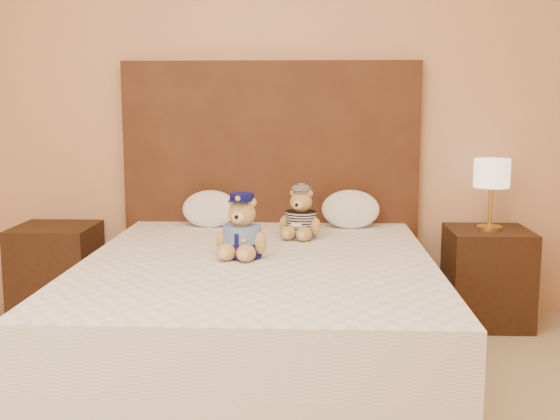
# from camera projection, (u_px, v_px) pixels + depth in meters

# --- Properties ---
(bed) EXTENTS (1.60, 2.00, 0.55)m
(bed) POSITION_uv_depth(u_px,v_px,m) (258.00, 316.00, 3.27)
(bed) COLOR white
(bed) RESTS_ON ground
(headboard) EXTENTS (1.75, 0.08, 1.50)m
(headboard) POSITION_uv_depth(u_px,v_px,m) (271.00, 188.00, 4.19)
(headboard) COLOR #4C2A16
(headboard) RESTS_ON ground
(nightstand_left) EXTENTS (0.45, 0.45, 0.55)m
(nightstand_left) POSITION_uv_depth(u_px,v_px,m) (57.00, 272.00, 4.12)
(nightstand_left) COLOR #331A10
(nightstand_left) RESTS_ON ground
(nightstand_right) EXTENTS (0.45, 0.45, 0.55)m
(nightstand_right) POSITION_uv_depth(u_px,v_px,m) (487.00, 277.00, 4.00)
(nightstand_right) COLOR #331A10
(nightstand_right) RESTS_ON ground
(lamp) EXTENTS (0.20, 0.20, 0.40)m
(lamp) POSITION_uv_depth(u_px,v_px,m) (492.00, 177.00, 3.91)
(lamp) COLOR gold
(lamp) RESTS_ON nightstand_right
(teddy_police) EXTENTS (0.31, 0.30, 0.30)m
(teddy_police) POSITION_uv_depth(u_px,v_px,m) (242.00, 226.00, 3.23)
(teddy_police) COLOR #A87641
(teddy_police) RESTS_ON bed
(teddy_prisoner) EXTENTS (0.30, 0.29, 0.27)m
(teddy_prisoner) POSITION_uv_depth(u_px,v_px,m) (301.00, 213.00, 3.69)
(teddy_prisoner) COLOR #A87641
(teddy_prisoner) RESTS_ON bed
(pillow_left) EXTENTS (0.32, 0.21, 0.23)m
(pillow_left) POSITION_uv_depth(u_px,v_px,m) (210.00, 207.00, 4.04)
(pillow_left) COLOR white
(pillow_left) RESTS_ON bed
(pillow_right) EXTENTS (0.33, 0.21, 0.23)m
(pillow_right) POSITION_uv_depth(u_px,v_px,m) (351.00, 207.00, 4.01)
(pillow_right) COLOR white
(pillow_right) RESTS_ON bed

